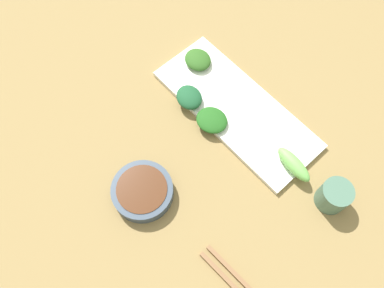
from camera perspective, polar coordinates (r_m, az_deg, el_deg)
name	(u,v)px	position (r m, az deg, el deg)	size (l,w,h in m)	color
tabletop	(200,145)	(0.85, 1.16, -0.16)	(2.10, 2.10, 0.02)	olive
sauce_bowl	(142,191)	(0.79, -7.23, -6.81)	(0.12, 0.12, 0.03)	#364456
serving_plate	(236,109)	(0.88, 6.49, 5.13)	(0.16, 0.39, 0.01)	white
broccoli_leafy_0	(212,120)	(0.85, 2.90, 3.50)	(0.06, 0.07, 0.02)	#215B1C
broccoli_leafy_1	(189,97)	(0.87, -0.41, 6.82)	(0.05, 0.06, 0.02)	#1C512E
broccoli_leafy_2	(198,60)	(0.93, 0.86, 12.19)	(0.06, 0.06, 0.02)	#2D5C1F
broccoli_stalk_3	(294,164)	(0.82, 14.60, -2.90)	(0.03, 0.09, 0.03)	#71B956
tea_cup	(334,196)	(0.82, 19.97, -7.12)	(0.06, 0.06, 0.06)	#4A705C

